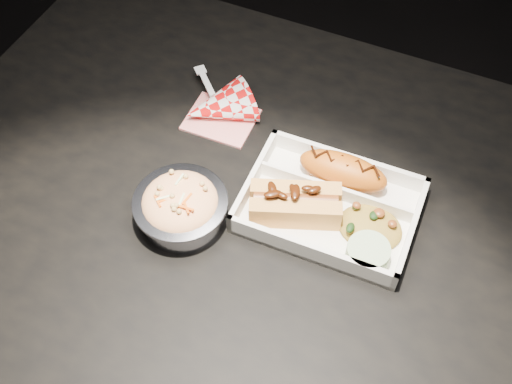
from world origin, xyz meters
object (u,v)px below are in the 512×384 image
hotdog (295,203)px  food_tray (330,208)px  dining_table (287,242)px  napkin_fork (218,107)px  foil_coleslaw_cup (181,206)px  fried_pastry (343,171)px

hotdog → food_tray: bearing=11.1°
dining_table → napkin_fork: bearing=144.3°
hotdog → foil_coleslaw_cup: size_ratio=1.05×
fried_pastry → foil_coleslaw_cup: foil_coleslaw_cup is taller
hotdog → foil_coleslaw_cup: 0.16m
dining_table → foil_coleslaw_cup: size_ratio=8.81×
foil_coleslaw_cup → food_tray: bearing=27.6°
hotdog → fried_pastry: bearing=41.6°
dining_table → hotdog: 0.12m
fried_pastry → hotdog: hotdog is taller
food_tray → fried_pastry: size_ratio=1.86×
dining_table → food_tray: 0.12m
hotdog → napkin_fork: bearing=123.5°
dining_table → napkin_fork: 0.25m
food_tray → dining_table: bearing=-159.2°
food_tray → fried_pastry: fried_pastry is taller
fried_pastry → napkin_fork: 0.24m
dining_table → hotdog: size_ratio=8.36×
food_tray → hotdog: (-0.04, -0.03, 0.02)m
dining_table → foil_coleslaw_cup: bearing=-150.4°
dining_table → fried_pastry: bearing=55.6°
foil_coleslaw_cup → napkin_fork: foil_coleslaw_cup is taller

